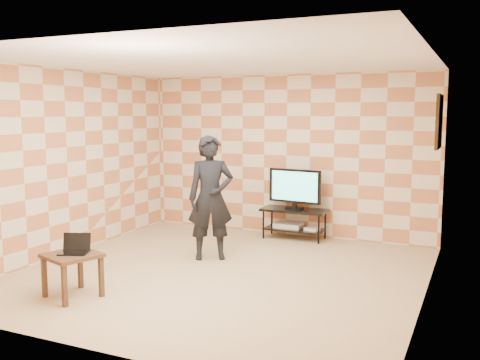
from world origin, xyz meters
name	(u,v)px	position (x,y,z in m)	size (l,w,h in m)	color
floor	(221,273)	(0.00, 0.00, 0.00)	(5.00, 5.00, 0.00)	tan
wall_back	(287,155)	(0.00, 2.50, 1.35)	(5.00, 0.02, 2.70)	beige
wall_front	(88,198)	(0.00, -2.50, 1.35)	(5.00, 0.02, 2.70)	beige
wall_left	(67,162)	(-2.50, 0.00, 1.35)	(0.02, 5.00, 2.70)	beige
wall_right	(428,180)	(2.50, 0.00, 1.35)	(0.02, 5.00, 2.70)	beige
ceiling	(220,61)	(0.00, 0.00, 2.70)	(5.00, 5.00, 0.02)	white
wall_art	(439,122)	(2.47, 1.55, 1.95)	(0.04, 0.72, 0.72)	black
tv_stand	(294,217)	(0.25, 2.21, 0.37)	(1.07, 0.48, 0.50)	black
tv	(295,187)	(0.25, 2.21, 0.86)	(0.90, 0.20, 0.66)	black
dvd_player	(289,225)	(0.14, 2.25, 0.21)	(0.45, 0.32, 0.07)	silver
game_console	(312,229)	(0.56, 2.18, 0.20)	(0.22, 0.16, 0.05)	silver
side_table	(72,261)	(-1.11, -1.50, 0.41)	(0.68, 0.68, 0.50)	#361D11
laptop	(75,248)	(-1.12, -1.44, 0.55)	(0.38, 0.35, 0.21)	black
person	(211,198)	(-0.44, 0.57, 0.88)	(0.64, 0.42, 1.75)	black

